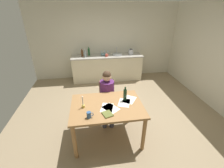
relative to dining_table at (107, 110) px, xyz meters
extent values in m
cube|color=#937F60|center=(0.34, 0.59, -0.69)|extent=(5.20, 5.20, 0.04)
cube|color=beige|center=(0.34, 3.19, 0.63)|extent=(5.20, 0.12, 2.60)
cube|color=beige|center=(0.34, 2.83, -0.24)|extent=(2.44, 0.60, 0.86)
cube|color=#B7B2A8|center=(0.34, 2.83, 0.21)|extent=(2.48, 0.64, 0.04)
cube|color=#9E7042|center=(0.00, 0.00, 0.08)|extent=(1.34, 0.97, 0.04)
cylinder|color=#9E7042|center=(-0.61, -0.42, -0.30)|extent=(0.07, 0.07, 0.73)
cylinder|color=#9E7042|center=(0.61, -0.42, -0.30)|extent=(0.07, 0.07, 0.73)
cylinder|color=#9E7042|center=(-0.61, 0.42, -0.30)|extent=(0.07, 0.07, 0.73)
cylinder|color=#9E7042|center=(0.61, 0.42, -0.30)|extent=(0.07, 0.07, 0.73)
cube|color=#9E7042|center=(0.08, 0.66, -0.21)|extent=(0.43, 0.43, 0.04)
cube|color=#9E7042|center=(0.09, 0.85, 0.00)|extent=(0.36, 0.06, 0.40)
cylinder|color=#9E7042|center=(-0.10, 0.51, -0.45)|extent=(0.04, 0.04, 0.44)
cylinder|color=#9E7042|center=(0.23, 0.48, -0.45)|extent=(0.04, 0.04, 0.44)
cylinder|color=#9E7042|center=(-0.08, 0.85, -0.45)|extent=(0.04, 0.04, 0.44)
cylinder|color=#9E7042|center=(0.26, 0.82, -0.45)|extent=(0.04, 0.04, 0.44)
cylinder|color=#592666|center=(0.08, 0.64, 0.03)|extent=(0.34, 0.34, 0.50)
sphere|color=#D8AD8C|center=(0.08, 0.64, 0.39)|extent=(0.20, 0.20, 0.20)
sphere|color=#473323|center=(0.08, 0.64, 0.43)|extent=(0.19, 0.19, 0.19)
cylinder|color=#383847|center=(-0.02, 0.46, -0.22)|extent=(0.16, 0.39, 0.13)
cylinder|color=#383847|center=(-0.03, 0.27, -0.44)|extent=(0.10, 0.10, 0.45)
cylinder|color=#383847|center=(0.14, 0.45, -0.22)|extent=(0.16, 0.39, 0.13)
cylinder|color=#383847|center=(0.13, 0.26, -0.44)|extent=(0.10, 0.10, 0.45)
cylinder|color=#33598C|center=(-0.34, -0.31, 0.16)|extent=(0.07, 0.07, 0.11)
torus|color=#33598C|center=(-0.30, -0.31, 0.16)|extent=(0.07, 0.01, 0.07)
cylinder|color=gold|center=(-0.44, -0.01, 0.13)|extent=(0.06, 0.06, 0.05)
cylinder|color=white|center=(-0.44, -0.01, 0.25)|extent=(0.02, 0.02, 0.18)
cube|color=olive|center=(-0.02, -0.28, 0.11)|extent=(0.20, 0.22, 0.02)
cube|color=white|center=(0.46, 0.12, 0.10)|extent=(0.34, 0.36, 0.00)
cube|color=white|center=(-0.01, -0.08, 0.10)|extent=(0.28, 0.34, 0.00)
cube|color=white|center=(0.34, 0.03, 0.10)|extent=(0.30, 0.35, 0.00)
cube|color=white|center=(0.06, -0.11, 0.10)|extent=(0.35, 0.36, 0.00)
cylinder|color=black|center=(0.37, 0.12, 0.22)|extent=(0.07, 0.07, 0.23)
cylinder|color=black|center=(0.37, 0.12, 0.36)|extent=(0.03, 0.03, 0.06)
cylinder|color=#B2B7BC|center=(0.71, 2.83, 0.25)|extent=(0.36, 0.36, 0.04)
cylinder|color=silver|center=(0.71, 2.99, 0.35)|extent=(0.02, 0.02, 0.24)
cylinder|color=#593319|center=(-0.51, 2.82, 0.34)|extent=(0.07, 0.07, 0.21)
cylinder|color=#593319|center=(-0.51, 2.82, 0.47)|extent=(0.03, 0.03, 0.05)
cylinder|color=#8C999E|center=(-0.40, 2.75, 0.33)|extent=(0.07, 0.07, 0.21)
cylinder|color=#8C999E|center=(-0.40, 2.75, 0.46)|extent=(0.03, 0.03, 0.05)
cylinder|color=#194C23|center=(-0.28, 2.92, 0.35)|extent=(0.06, 0.06, 0.24)
cylinder|color=#194C23|center=(-0.28, 2.92, 0.50)|extent=(0.03, 0.03, 0.06)
ellipsoid|color=#668C99|center=(0.22, 2.85, 0.28)|extent=(0.21, 0.21, 0.09)
cylinder|color=#B7BABF|center=(1.20, 2.83, 0.32)|extent=(0.18, 0.18, 0.18)
cone|color=#262628|center=(1.20, 2.83, 0.43)|extent=(0.11, 0.11, 0.04)
cylinder|color=silver|center=(0.39, 2.98, 0.23)|extent=(0.06, 0.06, 0.00)
cylinder|color=silver|center=(0.39, 2.98, 0.27)|extent=(0.01, 0.01, 0.07)
cone|color=silver|center=(0.39, 2.98, 0.35)|extent=(0.07, 0.07, 0.08)
cylinder|color=silver|center=(0.28, 2.98, 0.23)|extent=(0.06, 0.06, 0.00)
cylinder|color=silver|center=(0.28, 2.98, 0.27)|extent=(0.01, 0.01, 0.07)
cone|color=silver|center=(0.28, 2.98, 0.35)|extent=(0.07, 0.07, 0.08)
cylinder|color=silver|center=(0.17, 2.98, 0.23)|extent=(0.06, 0.06, 0.00)
cylinder|color=silver|center=(0.17, 2.98, 0.27)|extent=(0.01, 0.01, 0.07)
cone|color=silver|center=(0.17, 2.98, 0.35)|extent=(0.07, 0.07, 0.08)
cylinder|color=#D84C3F|center=(0.31, 2.68, 0.28)|extent=(0.08, 0.08, 0.09)
torus|color=#D84C3F|center=(0.35, 2.68, 0.28)|extent=(0.06, 0.01, 0.06)
camera|label=1|loc=(-0.26, -2.37, 1.75)|focal=24.51mm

